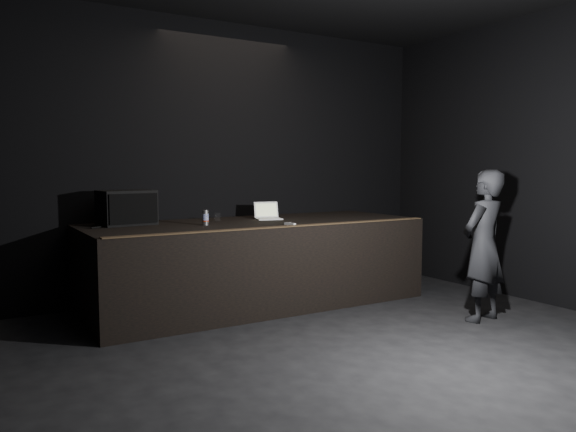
{
  "coord_description": "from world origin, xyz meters",
  "views": [
    {
      "loc": [
        -3.11,
        -3.2,
        1.65
      ],
      "look_at": [
        0.2,
        2.3,
        1.09
      ],
      "focal_mm": 35.0,
      "sensor_mm": 36.0,
      "label": 1
    }
  ],
  "objects_px": {
    "person": "(484,246)",
    "stage_riser": "(255,263)",
    "laptop": "(268,215)",
    "stage_monitor": "(127,208)",
    "beer_can": "(205,218)"
  },
  "relations": [
    {
      "from": "person",
      "to": "stage_riser",
      "type": "bearing_deg",
      "value": -57.28
    },
    {
      "from": "laptop",
      "to": "person",
      "type": "relative_size",
      "value": 0.22
    },
    {
      "from": "stage_riser",
      "to": "laptop",
      "type": "distance_m",
      "value": 0.65
    },
    {
      "from": "stage_monitor",
      "to": "beer_can",
      "type": "relative_size",
      "value": 3.64
    },
    {
      "from": "stage_riser",
      "to": "beer_can",
      "type": "bearing_deg",
      "value": -171.66
    },
    {
      "from": "laptop",
      "to": "beer_can",
      "type": "relative_size",
      "value": 2.12
    },
    {
      "from": "beer_can",
      "to": "person",
      "type": "distance_m",
      "value": 3.04
    },
    {
      "from": "stage_riser",
      "to": "person",
      "type": "bearing_deg",
      "value": -47.74
    },
    {
      "from": "beer_can",
      "to": "person",
      "type": "relative_size",
      "value": 0.11
    },
    {
      "from": "laptop",
      "to": "beer_can",
      "type": "distance_m",
      "value": 1.0
    },
    {
      "from": "stage_monitor",
      "to": "laptop",
      "type": "xyz_separation_m",
      "value": [
        1.7,
        -0.2,
        -0.14
      ]
    },
    {
      "from": "laptop",
      "to": "stage_monitor",
      "type": "bearing_deg",
      "value": -173.07
    },
    {
      "from": "stage_riser",
      "to": "laptop",
      "type": "bearing_deg",
      "value": 34.74
    },
    {
      "from": "beer_can",
      "to": "person",
      "type": "xyz_separation_m",
      "value": [
        2.42,
        -1.82,
        -0.27
      ]
    },
    {
      "from": "stage_monitor",
      "to": "laptop",
      "type": "relative_size",
      "value": 1.72
    }
  ]
}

